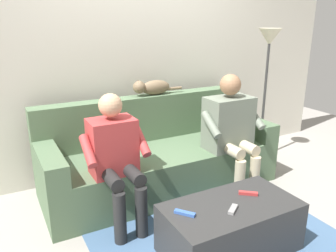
{
  "coord_description": "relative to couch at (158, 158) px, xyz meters",
  "views": [
    {
      "loc": [
        1.43,
        2.72,
        1.67
      ],
      "look_at": [
        0.0,
        0.06,
        0.71
      ],
      "focal_mm": 36.26,
      "sensor_mm": 36.0,
      "label": 1
    }
  ],
  "objects": [
    {
      "name": "ground_plane",
      "position": [
        0.0,
        0.75,
        -0.31
      ],
      "size": [
        8.0,
        8.0,
        0.0
      ],
      "primitive_type": "plane",
      "color": "gray"
    },
    {
      "name": "back_wall",
      "position": [
        0.0,
        -0.56,
        0.98
      ],
      "size": [
        5.44,
        0.06,
        2.58
      ],
      "primitive_type": "cube",
      "color": "beige",
      "rests_on": "ground"
    },
    {
      "name": "couch",
      "position": [
        0.0,
        0.0,
        0.0
      ],
      "size": [
        2.33,
        0.86,
        0.9
      ],
      "color": "#516B4C",
      "rests_on": "ground"
    },
    {
      "name": "coffee_table",
      "position": [
        0.0,
        1.18,
        -0.12
      ],
      "size": [
        1.0,
        0.53,
        0.39
      ],
      "color": "#2D2D2D",
      "rests_on": "ground"
    },
    {
      "name": "person_left_seated",
      "position": [
        -0.6,
        0.39,
        0.35
      ],
      "size": [
        0.6,
        0.52,
        1.17
      ],
      "color": "slate",
      "rests_on": "ground"
    },
    {
      "name": "person_right_seated",
      "position": [
        0.6,
        0.42,
        0.32
      ],
      "size": [
        0.52,
        0.54,
        1.11
      ],
      "color": "#B23838",
      "rests_on": "ground"
    },
    {
      "name": "cat_on_backrest",
      "position": [
        -0.07,
        -0.28,
        0.67
      ],
      "size": [
        0.56,
        0.13,
        0.17
      ],
      "color": "#756047",
      "rests_on": "couch"
    },
    {
      "name": "remote_red",
      "position": [
        -0.2,
        1.13,
        0.09
      ],
      "size": [
        0.13,
        0.11,
        0.02
      ],
      "primitive_type": "cube",
      "rotation": [
        0.0,
        0.0,
        2.47
      ],
      "color": "#B73333",
      "rests_on": "coffee_table"
    },
    {
      "name": "remote_blue",
      "position": [
        0.37,
        1.14,
        0.09
      ],
      "size": [
        0.12,
        0.14,
        0.02
      ],
      "primitive_type": "cube",
      "rotation": [
        0.0,
        0.0,
        2.24
      ],
      "color": "#3860B7",
      "rests_on": "coffee_table"
    },
    {
      "name": "remote_gray",
      "position": [
        0.04,
        1.25,
        0.09
      ],
      "size": [
        0.12,
        0.1,
        0.02
      ],
      "primitive_type": "cube",
      "rotation": [
        0.0,
        0.0,
        3.77
      ],
      "color": "gray",
      "rests_on": "coffee_table"
    },
    {
      "name": "floor_rug",
      "position": [
        0.0,
        1.05,
        -0.31
      ],
      "size": [
        1.88,
        1.66,
        0.01
      ],
      "primitive_type": "cube",
      "color": "#426084",
      "rests_on": "ground"
    },
    {
      "name": "floor_lamp",
      "position": [
        -1.44,
        -0.05,
        0.98
      ],
      "size": [
        0.26,
        0.26,
        1.56
      ],
      "color": "#2D2D2D",
      "rests_on": "ground"
    }
  ]
}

